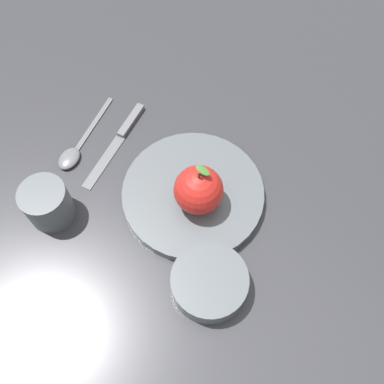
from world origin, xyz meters
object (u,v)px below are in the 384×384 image
knife (120,137)px  dinner_plate (192,194)px  apple (198,190)px  side_bowl (209,282)px  spoon (75,150)px  cup (47,202)px

knife → dinner_plate: bearing=-90.7°
apple → side_bowl: apple is taller
side_bowl → spoon: size_ratio=0.67×
dinner_plate → cup: 0.24m
side_bowl → cup: (-0.08, 0.28, 0.02)m
apple → spoon: bearing=105.6°
apple → dinner_plate: bearing=72.6°
apple → knife: apple is taller
dinner_plate → spoon: dinner_plate is taller
apple → side_bowl: 0.14m
dinner_plate → knife: 0.18m
cup → spoon: 0.13m
knife → cup: bearing=-171.3°
apple → knife: 0.21m
side_bowl → knife: size_ratio=0.60×
knife → spoon: size_ratio=1.11×
side_bowl → knife: side_bowl is taller
dinner_plate → side_bowl: bearing=-128.2°
apple → knife: size_ratio=0.48×
spoon → apple: bearing=-74.4°
cup → spoon: cup is taller
side_bowl → apple: bearing=48.8°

